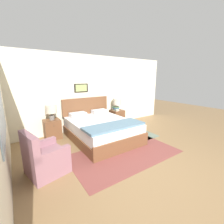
{
  "coord_description": "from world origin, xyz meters",
  "views": [
    {
      "loc": [
        -2.24,
        -1.61,
        1.84
      ],
      "look_at": [
        0.07,
        1.8,
        0.88
      ],
      "focal_mm": 24.0,
      "sensor_mm": 36.0,
      "label": 1
    }
  ],
  "objects": [
    {
      "name": "armchair",
      "position": [
        -1.86,
        1.28,
        0.3
      ],
      "size": [
        0.81,
        0.81,
        0.88
      ],
      "rotation": [
        0.0,
        0.0,
        -1.34
      ],
      "color": "#8E606B",
      "rests_on": "ground_plane"
    },
    {
      "name": "area_rug_main",
      "position": [
        -0.09,
        0.99,
        0.0
      ],
      "size": [
        2.64,
        1.49,
        0.01
      ],
      "color": "brown",
      "rests_on": "ground_plane"
    },
    {
      "name": "book_hardcover_middle",
      "position": [
        1.03,
        2.96,
        0.63
      ],
      "size": [
        0.16,
        0.25,
        0.03
      ],
      "rotation": [
        0.0,
        0.0,
        -0.01
      ],
      "color": "#4C7551",
      "rests_on": "book_thick_bottom"
    },
    {
      "name": "table_lamp_by_door",
      "position": [
        1.14,
        3.01,
        0.9
      ],
      "size": [
        0.32,
        0.32,
        0.46
      ],
      "color": "slate",
      "rests_on": "nightstand_by_door"
    },
    {
      "name": "book_thick_bottom",
      "position": [
        1.03,
        2.96,
        0.6
      ],
      "size": [
        0.18,
        0.27,
        0.03
      ],
      "rotation": [
        0.0,
        0.0,
        0.09
      ],
      "color": "silver",
      "rests_on": "nightstand_by_door"
    },
    {
      "name": "nightstand_by_door",
      "position": [
        1.14,
        3.01,
        0.29
      ],
      "size": [
        0.46,
        0.47,
        0.59
      ],
      "color": "brown",
      "rests_on": "ground_plane"
    },
    {
      "name": "nightstand_near_window",
      "position": [
        -1.32,
        3.01,
        0.29
      ],
      "size": [
        0.46,
        0.47,
        0.59
      ],
      "color": "brown",
      "rests_on": "ground_plane"
    },
    {
      "name": "area_rug_bedside",
      "position": [
        1.06,
        1.81,
        0.0
      ],
      "size": [
        1.0,
        1.14,
        0.01
      ],
      "color": "slate",
      "rests_on": "ground_plane"
    },
    {
      "name": "table_lamp_near_window",
      "position": [
        -1.3,
        3.01,
        0.9
      ],
      "size": [
        0.32,
        0.32,
        0.46
      ],
      "color": "slate",
      "rests_on": "nightstand_near_window"
    },
    {
      "name": "book_slim_near_top",
      "position": [
        1.03,
        2.96,
        0.69
      ],
      "size": [
        0.22,
        0.24,
        0.03
      ],
      "rotation": [
        0.0,
        0.0,
        -0.1
      ],
      "color": "#335693",
      "rests_on": "book_novel_upper"
    },
    {
      "name": "bed",
      "position": [
        -0.09,
        2.15,
        0.31
      ],
      "size": [
        1.69,
        2.19,
        1.15
      ],
      "color": "brown",
      "rests_on": "ground_plane"
    },
    {
      "name": "book_paperback_top",
      "position": [
        1.03,
        2.96,
        0.72
      ],
      "size": [
        0.22,
        0.27,
        0.03
      ],
      "rotation": [
        0.0,
        0.0,
        0.15
      ],
      "color": "#4C7551",
      "rests_on": "book_slim_near_top"
    },
    {
      "name": "book_novel_upper",
      "position": [
        1.03,
        2.96,
        0.66
      ],
      "size": [
        0.2,
        0.26,
        0.03
      ],
      "rotation": [
        0.0,
        0.0,
        0.15
      ],
      "color": "silver",
      "rests_on": "book_hardcover_middle"
    },
    {
      "name": "wall_back",
      "position": [
        -0.0,
        3.31,
        1.3
      ],
      "size": [
        7.25,
        0.09,
        2.6
      ],
      "color": "beige",
      "rests_on": "ground_plane"
    },
    {
      "name": "ground_plane",
      "position": [
        0.0,
        0.0,
        0.0
      ],
      "size": [
        16.0,
        16.0,
        0.0
      ],
      "primitive_type": "plane",
      "color": "olive"
    }
  ]
}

